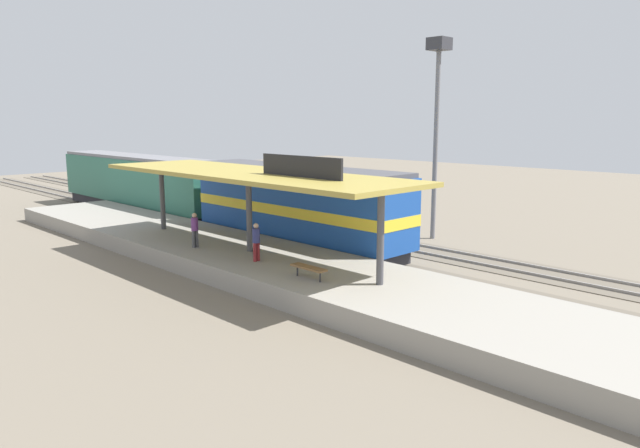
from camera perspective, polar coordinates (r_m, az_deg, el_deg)
The scene contains 11 objects.
ground_plane at distance 32.49m, azimuth 2.36°, elevation -2.39°, with size 120.00×120.00×0.00m, color #706656.
track_near at distance 31.08m, azimuth -0.16°, elevation -2.90°, with size 3.20×110.00×0.16m.
track_far at distance 34.39m, azimuth 5.31°, elevation -1.66°, with size 3.20×110.00×0.16m.
platform at distance 28.04m, azimuth -6.88°, elevation -3.55°, with size 6.00×44.00×0.90m, color gray.
station_canopy at distance 27.28m, azimuth -6.95°, elevation 4.77°, with size 5.20×18.00×4.70m.
platform_bench at distance 22.85m, azimuth -1.13°, elevation -4.35°, with size 0.44×1.70×0.50m.
locomotive at distance 31.84m, azimuth -2.29°, elevation 1.77°, with size 2.93×14.43×4.44m.
passenger_carriage_single at distance 46.64m, azimuth -17.44°, elevation 3.89°, with size 2.90×20.00×4.24m.
light_mast at distance 35.08m, azimuth 11.47°, elevation 12.17°, with size 1.10×1.10×11.70m.
person_waiting at distance 29.00m, azimuth -12.21°, elevation -0.41°, with size 0.34×0.34×1.71m.
person_walking at distance 25.73m, azimuth -6.29°, elevation -1.58°, with size 0.34×0.34×1.71m.
Camera 1 is at (-21.24, -21.56, 7.10)m, focal length 32.55 mm.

